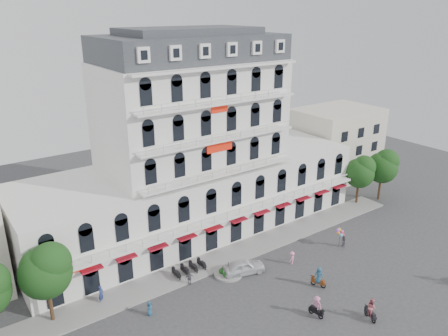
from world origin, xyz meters
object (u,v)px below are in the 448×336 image
Objects in this scene: parked_car at (244,267)px; rider_southwest at (371,308)px; rider_east at (319,277)px; balloon_vendor at (342,238)px; rider_center at (316,306)px.

rider_southwest is (5.04, -13.08, 0.41)m from parked_car.
balloon_vendor is (8.45, 4.03, 0.12)m from rider_east.
parked_car is at bearing 178.24° from rider_center.
parked_car is 2.04× the size of rider_southwest.
rider_southwest is 1.02× the size of rider_east.
rider_east is at bearing 121.72° from rider_center.
rider_southwest is at bearing -128.33° from balloon_vendor.
balloon_vendor is at bearing -87.36° from rider_east.
balloon_vendor is (8.34, 10.55, 0.06)m from rider_southwest.
rider_southwest reaches higher than rider_east.
rider_east is (4.93, -6.56, 0.36)m from parked_car.
rider_east is at bearing 18.41° from rider_southwest.
balloon_vendor is (13.38, -2.53, 0.47)m from parked_car.
balloon_vendor is at bearing 111.95° from rider_center.
parked_car is 2.07× the size of rider_east.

